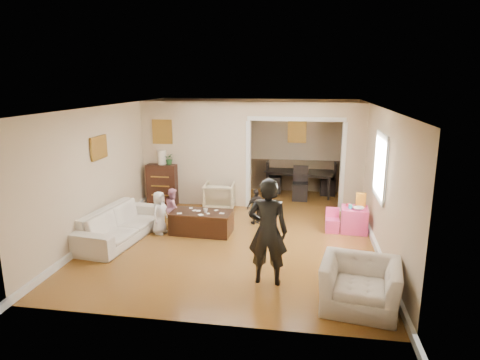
% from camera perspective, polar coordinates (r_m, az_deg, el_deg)
% --- Properties ---
extents(floor, '(7.00, 7.00, 0.00)m').
position_cam_1_polar(floor, '(8.87, -0.20, -6.91)').
color(floor, olive).
rests_on(floor, ground).
extents(partition_left, '(2.75, 0.18, 2.60)m').
position_cam_1_polar(partition_left, '(10.51, -6.06, 3.62)').
color(partition_left, beige).
rests_on(partition_left, ground).
extents(partition_right, '(0.55, 0.18, 2.60)m').
position_cam_1_polar(partition_right, '(10.23, 15.30, 2.93)').
color(partition_right, beige).
rests_on(partition_right, ground).
extents(partition_header, '(2.22, 0.18, 0.35)m').
position_cam_1_polar(partition_header, '(10.03, 7.77, 9.57)').
color(partition_header, beige).
rests_on(partition_header, partition_right).
extents(window_pane, '(0.03, 0.95, 1.10)m').
position_cam_1_polar(window_pane, '(8.08, 18.81, 1.75)').
color(window_pane, white).
rests_on(window_pane, ground).
extents(framed_art_partition, '(0.45, 0.03, 0.55)m').
position_cam_1_polar(framed_art_partition, '(10.58, -10.63, 6.54)').
color(framed_art_partition, brown).
rests_on(framed_art_partition, partition_left).
extents(framed_art_sofa_wall, '(0.03, 0.55, 0.40)m').
position_cam_1_polar(framed_art_sofa_wall, '(8.70, -18.83, 4.24)').
color(framed_art_sofa_wall, brown).
extents(framed_art_alcove, '(0.45, 0.03, 0.55)m').
position_cam_1_polar(framed_art_alcove, '(11.73, 7.86, 6.57)').
color(framed_art_alcove, brown).
extents(sofa, '(1.12, 2.26, 0.63)m').
position_cam_1_polar(sofa, '(8.62, -16.10, -5.84)').
color(sofa, beige).
rests_on(sofa, ground).
extents(armchair_back, '(0.75, 0.77, 0.67)m').
position_cam_1_polar(armchair_back, '(10.17, -2.83, -2.23)').
color(armchair_back, tan).
rests_on(armchair_back, ground).
extents(armchair_front, '(1.18, 1.07, 0.68)m').
position_cam_1_polar(armchair_front, '(6.15, 16.14, -13.69)').
color(armchair_front, beige).
rests_on(armchair_front, ground).
extents(dresser, '(0.75, 0.42, 1.04)m').
position_cam_1_polar(dresser, '(10.77, -10.53, -0.54)').
color(dresser, '#33170F').
rests_on(dresser, ground).
extents(table_lamp, '(0.22, 0.22, 0.36)m').
position_cam_1_polar(table_lamp, '(10.63, -10.69, 3.11)').
color(table_lamp, beige).
rests_on(table_lamp, dresser).
extents(potted_plant, '(0.25, 0.22, 0.28)m').
position_cam_1_polar(potted_plant, '(10.57, -9.66, 2.88)').
color(potted_plant, '#2F652D').
rests_on(potted_plant, dresser).
extents(coffee_table, '(1.27, 0.68, 0.46)m').
position_cam_1_polar(coffee_table, '(8.67, -5.31, -5.82)').
color(coffee_table, '#341D10').
rests_on(coffee_table, ground).
extents(coffee_cup, '(0.10, 0.10, 0.09)m').
position_cam_1_polar(coffee_cup, '(8.51, -4.77, -4.22)').
color(coffee_cup, silver).
rests_on(coffee_cup, coffee_table).
extents(play_table, '(0.57, 0.57, 0.52)m').
position_cam_1_polar(play_table, '(9.04, 15.43, -5.28)').
color(play_table, '#FF4395').
rests_on(play_table, ground).
extents(cereal_box, '(0.20, 0.08, 0.30)m').
position_cam_1_polar(cereal_box, '(9.03, 16.28, -2.64)').
color(cereal_box, yellow).
rests_on(cereal_box, play_table).
extents(cyan_cup, '(0.08, 0.08, 0.08)m').
position_cam_1_polar(cyan_cup, '(8.89, 14.94, -3.55)').
color(cyan_cup, '#26C2BE').
rests_on(cyan_cup, play_table).
extents(toy_block, '(0.09, 0.08, 0.05)m').
position_cam_1_polar(toy_block, '(9.06, 14.70, -3.32)').
color(toy_block, red).
rests_on(toy_block, play_table).
extents(play_bowl, '(0.24, 0.24, 0.06)m').
position_cam_1_polar(play_bowl, '(8.85, 15.95, -3.78)').
color(play_bowl, silver).
rests_on(play_bowl, play_table).
extents(dining_table, '(2.04, 1.38, 0.66)m').
position_cam_1_polar(dining_table, '(11.71, 8.32, -0.28)').
color(dining_table, black).
rests_on(dining_table, ground).
extents(adult_person, '(0.64, 0.43, 1.69)m').
position_cam_1_polar(adult_person, '(6.41, 3.83, -7.07)').
color(adult_person, black).
rests_on(adult_person, ground).
extents(child_kneel_a, '(0.37, 0.49, 0.90)m').
position_cam_1_polar(child_kneel_a, '(8.71, -11.02, -4.43)').
color(child_kneel_a, silver).
rests_on(child_kneel_a, ground).
extents(child_kneel_b, '(0.43, 0.49, 0.85)m').
position_cam_1_polar(child_kneel_b, '(9.07, -9.17, -3.76)').
color(child_kneel_b, pink).
rests_on(child_kneel_b, ground).
extents(child_toddler, '(0.49, 0.44, 0.79)m').
position_cam_1_polar(child_toddler, '(9.14, 2.24, -3.67)').
color(child_toddler, black).
rests_on(child_toddler, ground).
extents(craft_papers, '(0.97, 0.53, 0.00)m').
position_cam_1_polar(craft_papers, '(8.58, -5.48, -4.39)').
color(craft_papers, white).
rests_on(craft_papers, coffee_table).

